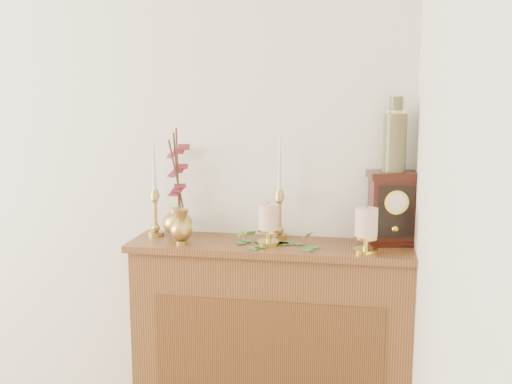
% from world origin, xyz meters
% --- Properties ---
extents(console_shelf, '(1.24, 0.34, 0.93)m').
position_xyz_m(console_shelf, '(1.40, 2.10, 0.44)').
color(console_shelf, brown).
rests_on(console_shelf, ground).
extents(candlestick_left, '(0.07, 0.07, 0.43)m').
position_xyz_m(candlestick_left, '(0.86, 2.14, 1.07)').
color(candlestick_left, tan).
rests_on(candlestick_left, console_shelf).
extents(candlestick_center, '(0.07, 0.07, 0.44)m').
position_xyz_m(candlestick_center, '(1.42, 2.19, 1.08)').
color(candlestick_center, tan).
rests_on(candlestick_center, console_shelf).
extents(bud_vase, '(0.10, 0.10, 0.15)m').
position_xyz_m(bud_vase, '(1.02, 2.00, 1.01)').
color(bud_vase, tan).
rests_on(bud_vase, console_shelf).
extents(ginger_jar, '(0.20, 0.21, 0.49)m').
position_xyz_m(ginger_jar, '(0.96, 2.18, 1.15)').
color(ginger_jar, tan).
rests_on(ginger_jar, console_shelf).
extents(pillar_candle_left, '(0.10, 0.10, 0.19)m').
position_xyz_m(pillar_candle_left, '(1.39, 2.06, 1.03)').
color(pillar_candle_left, gold).
rests_on(pillar_candle_left, console_shelf).
extents(pillar_candle_right, '(0.10, 0.10, 0.20)m').
position_xyz_m(pillar_candle_right, '(1.80, 2.00, 1.03)').
color(pillar_candle_right, gold).
rests_on(pillar_candle_right, console_shelf).
extents(ivy_garland, '(0.38, 0.17, 0.07)m').
position_xyz_m(ivy_garland, '(1.42, 2.05, 0.94)').
color(ivy_garland, '#39732B').
rests_on(ivy_garland, console_shelf).
extents(mantel_clock, '(0.23, 0.18, 0.31)m').
position_xyz_m(mantel_clock, '(1.91, 2.18, 1.08)').
color(mantel_clock, '#37110B').
rests_on(mantel_clock, console_shelf).
extents(ceramic_vase, '(0.10, 0.10, 0.31)m').
position_xyz_m(ceramic_vase, '(1.91, 2.18, 1.38)').
color(ceramic_vase, '#1A3529').
rests_on(ceramic_vase, mantel_clock).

